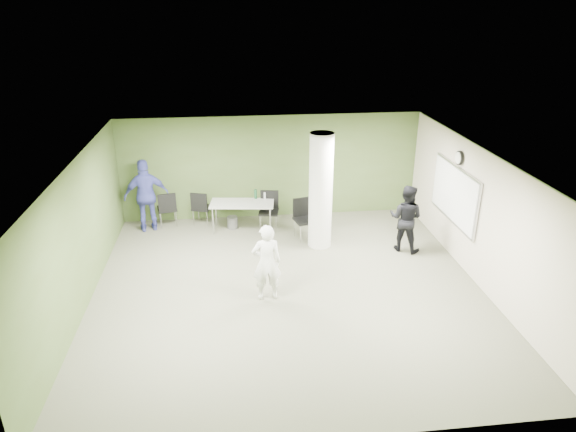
{
  "coord_description": "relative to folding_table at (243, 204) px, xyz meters",
  "views": [
    {
      "loc": [
        -1.08,
        -9.16,
        5.57
      ],
      "look_at": [
        0.11,
        1.0,
        1.23
      ],
      "focal_mm": 32.0,
      "sensor_mm": 36.0,
      "label": 1
    }
  ],
  "objects": [
    {
      "name": "chair_table_left",
      "position": [
        0.68,
        0.07,
        -0.14
      ],
      "size": [
        0.58,
        0.58,
        0.99
      ],
      "rotation": [
        0.0,
        0.0,
        -0.19
      ],
      "color": "black",
      "rests_on": "floor"
    },
    {
      "name": "chair_table_right",
      "position": [
        1.5,
        -0.6,
        -0.12
      ],
      "size": [
        0.61,
        0.61,
        1.01
      ],
      "rotation": [
        0.0,
        0.0,
        0.24
      ],
      "color": "black",
      "rests_on": "floor"
    },
    {
      "name": "chair_back_left",
      "position": [
        -1.96,
        0.46,
        -0.16
      ],
      "size": [
        0.57,
        0.57,
        0.96
      ],
      "rotation": [
        0.0,
        0.0,
        3.35
      ],
      "color": "black",
      "rests_on": "floor"
    },
    {
      "name": "man_blue",
      "position": [
        -2.43,
        0.29,
        0.23
      ],
      "size": [
        1.19,
        0.7,
        1.9
      ],
      "primitive_type": "imported",
      "rotation": [
        0.0,
        0.0,
        3.37
      ],
      "color": "#4146A2",
      "rests_on": "floor"
    },
    {
      "name": "ceiling",
      "position": [
        0.82,
        -3.11,
        2.08
      ],
      "size": [
        8.0,
        8.0,
        0.0
      ],
      "primitive_type": "plane",
      "rotation": [
        3.14,
        0.0,
        0.0
      ],
      "color": "white",
      "rests_on": "wall_back"
    },
    {
      "name": "floor",
      "position": [
        0.82,
        -3.11,
        -0.72
      ],
      "size": [
        8.0,
        8.0,
        0.0
      ],
      "primitive_type": "plane",
      "color": "#595946",
      "rests_on": "ground"
    },
    {
      "name": "wastebasket",
      "position": [
        -0.28,
        0.14,
        -0.56
      ],
      "size": [
        0.28,
        0.28,
        0.32
      ],
      "primitive_type": "cylinder",
      "color": "#4C4C4C",
      "rests_on": "floor"
    },
    {
      "name": "column",
      "position": [
        1.82,
        -1.11,
        0.68
      ],
      "size": [
        0.56,
        0.56,
        2.8
      ],
      "primitive_type": "cylinder",
      "color": "silver",
      "rests_on": "floor"
    },
    {
      "name": "folding_table",
      "position": [
        0.0,
        0.0,
        0.0
      ],
      "size": [
        1.69,
        0.89,
        1.02
      ],
      "rotation": [
        0.0,
        0.0,
        -0.12
      ],
      "color": "#9B9B95",
      "rests_on": "floor"
    },
    {
      "name": "chair_back_right",
      "position": [
        -1.09,
        0.46,
        -0.17
      ],
      "size": [
        0.59,
        0.59,
        0.93
      ],
      "rotation": [
        0.0,
        0.0,
        2.82
      ],
      "color": "black",
      "rests_on": "floor"
    },
    {
      "name": "wall_clock",
      "position": [
        4.74,
        -1.91,
        1.63
      ],
      "size": [
        0.06,
        0.32,
        0.32
      ],
      "color": "black",
      "rests_on": "wall_right_cream"
    },
    {
      "name": "wall_left",
      "position": [
        -3.18,
        -3.11,
        0.68
      ],
      "size": [
        0.02,
        8.0,
        2.8
      ],
      "primitive_type": "cube",
      "color": "#45592A",
      "rests_on": "floor"
    },
    {
      "name": "wall_right_cream",
      "position": [
        4.82,
        -3.11,
        0.68
      ],
      "size": [
        0.02,
        8.0,
        2.8
      ],
      "primitive_type": "cube",
      "color": "beige",
      "rests_on": "floor"
    },
    {
      "name": "man_black",
      "position": [
        3.78,
        -1.59,
        0.1
      ],
      "size": [
        1.0,
        0.95,
        1.63
      ],
      "primitive_type": "imported",
      "rotation": [
        0.0,
        0.0,
        2.56
      ],
      "color": "black",
      "rests_on": "floor"
    },
    {
      "name": "woman_white",
      "position": [
        0.35,
        -3.38,
        0.09
      ],
      "size": [
        0.61,
        0.42,
        1.61
      ],
      "primitive_type": "imported",
      "rotation": [
        0.0,
        0.0,
        3.2
      ],
      "color": "silver",
      "rests_on": "floor"
    },
    {
      "name": "whiteboard",
      "position": [
        4.74,
        -1.91,
        0.78
      ],
      "size": [
        0.05,
        2.3,
        1.3
      ],
      "color": "silver",
      "rests_on": "wall_right_cream"
    },
    {
      "name": "wall_back",
      "position": [
        0.82,
        0.89,
        0.68
      ],
      "size": [
        8.0,
        2.8,
        0.02
      ],
      "primitive_type": "cube",
      "rotation": [
        1.57,
        0.0,
        0.0
      ],
      "color": "#45592A",
      "rests_on": "floor"
    }
  ]
}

